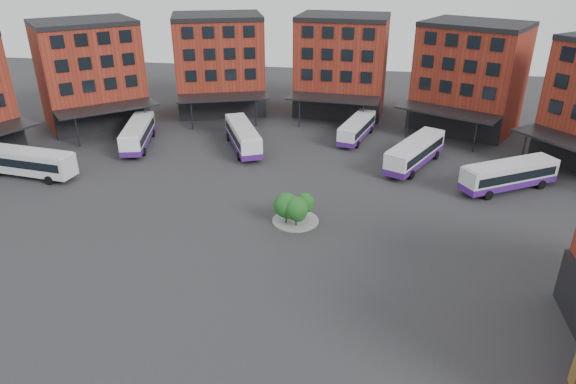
% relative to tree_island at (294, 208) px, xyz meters
% --- Properties ---
extents(ground, '(160.00, 160.00, 0.00)m').
position_rel_tree_island_xyz_m(ground, '(-1.91, -11.44, -1.70)').
color(ground, '#28282B').
rests_on(ground, ground).
extents(main_building, '(94.14, 42.48, 14.60)m').
position_rel_tree_island_xyz_m(main_building, '(-6.69, 26.80, 5.53)').
color(main_building, maroon).
rests_on(main_building, ground).
extents(tree_island, '(4.40, 4.40, 3.11)m').
position_rel_tree_island_xyz_m(tree_island, '(0.00, 0.00, 0.00)').
color(tree_island, gray).
rests_on(tree_island, ground).
extents(bus_a, '(11.36, 3.86, 3.15)m').
position_rel_tree_island_xyz_m(bus_a, '(-31.10, 5.93, 0.17)').
color(bus_a, silver).
rests_on(bus_a, ground).
extents(bus_b, '(5.16, 11.39, 3.13)m').
position_rel_tree_island_xyz_m(bus_b, '(-23.19, 17.31, -0.01)').
color(bus_b, white).
rests_on(bus_b, ground).
extents(bus_c, '(7.24, 11.35, 3.19)m').
position_rel_tree_island_xyz_m(bus_c, '(-9.53, 18.50, 0.03)').
color(bus_c, white).
rests_on(bus_c, ground).
extents(bus_d, '(4.74, 10.32, 2.83)m').
position_rel_tree_island_xyz_m(bus_d, '(4.62, 24.75, -0.17)').
color(bus_d, white).
rests_on(bus_d, ground).
extents(bus_e, '(7.48, 11.48, 3.24)m').
position_rel_tree_island_xyz_m(bus_e, '(11.79, 16.30, 0.06)').
color(bus_e, white).
rests_on(bus_e, ground).
extents(bus_f, '(10.80, 7.93, 3.12)m').
position_rel_tree_island_xyz_m(bus_f, '(21.26, 11.34, -0.01)').
color(bus_f, silver).
rests_on(bus_f, ground).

